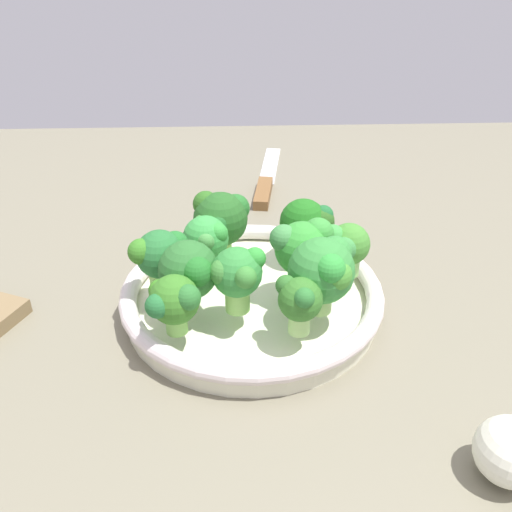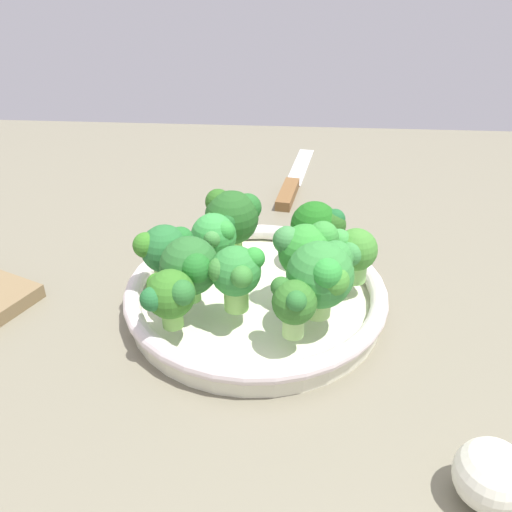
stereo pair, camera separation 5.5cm
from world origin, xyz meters
The scene contains 14 objects.
ground_plane centered at (0.00, 0.00, -1.25)cm, with size 130.00×130.00×2.50cm, color #726D59.
bowl centered at (-1.54, -0.38, 1.71)cm, with size 27.74×27.74×3.35cm.
broccoli_floret_0 centered at (-6.61, 0.66, 7.93)cm, with size 6.54×5.54×7.32cm.
broccoli_floret_1 centered at (7.69, 0.99, 7.45)cm, with size 5.90×4.91×6.71cm.
broccoli_floret_2 centered at (1.70, -7.04, 7.48)cm, with size 6.15×6.32×7.08cm.
broccoli_floret_3 centered at (-5.50, 8.33, 6.84)cm, with size 4.20×4.21×5.62cm.
broccoli_floret_4 centered at (3.18, -3.52, 6.92)cm, with size 4.97×6.05×5.99cm.
broccoli_floret_5 centered at (5.69, 7.94, 6.88)cm, with size 4.90×4.75×5.83cm.
broccoli_floret_6 centered at (-0.33, 4.81, 7.51)cm, with size 5.39×5.45×6.71cm.
broccoli_floret_7 centered at (-11.45, -1.09, 6.89)cm, with size 5.39×5.16×5.97cm.
broccoli_floret_8 centered at (4.65, 3.43, 7.29)cm, with size 5.82×6.57×6.80cm.
broccoli_floret_9 centered at (-8.03, -6.95, 6.84)cm, with size 6.20×5.59×6.13cm.
broccoli_floret_10 centered at (-8.13, 5.16, 7.95)cm, with size 6.33×6.48×7.67cm.
knife centered at (-4.99, -33.29, 0.55)cm, with size 6.19×26.67×1.50cm.
Camera 1 is at (0.46, 47.11, 34.72)cm, focal length 37.72 mm.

